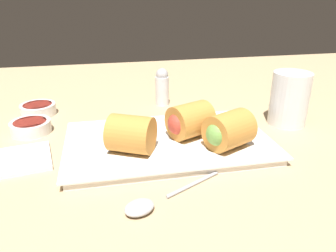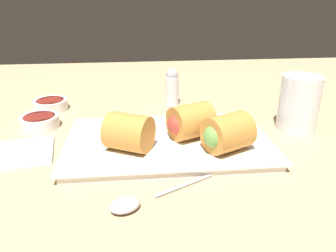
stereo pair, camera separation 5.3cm
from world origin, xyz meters
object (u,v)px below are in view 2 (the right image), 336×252
object	(u,v)px
dipping_bowl_far	(51,104)
salt_shaker	(172,87)
napkin	(17,153)
dipping_bowl_near	(40,121)
drinking_glass	(299,103)
spoon	(133,202)
serving_plate	(168,143)

from	to	relation	value
dipping_bowl_far	salt_shaker	size ratio (longest dim) A/B	0.86
napkin	salt_shaker	bearing A→B (deg)	38.12
dipping_bowl_far	napkin	distance (cm)	21.01
dipping_bowl_near	salt_shaker	xyz separation A→B (cm)	(27.02, 10.56, 3.01)
salt_shaker	napkin	bearing A→B (deg)	-141.88
drinking_glass	salt_shaker	bearing A→B (deg)	143.97
napkin	salt_shaker	xyz separation A→B (cm)	(27.85, 21.86, 3.95)
dipping_bowl_near	salt_shaker	size ratio (longest dim) A/B	0.86
spoon	napkin	size ratio (longest dim) A/B	1.17
dipping_bowl_near	dipping_bowl_far	size ratio (longest dim) A/B	1.00
serving_plate	salt_shaker	distance (cm)	21.85
napkin	drinking_glass	world-z (taller)	drinking_glass
serving_plate	dipping_bowl_far	bearing A→B (deg)	139.67
serving_plate	dipping_bowl_near	size ratio (longest dim) A/B	4.71
drinking_glass	dipping_bowl_near	bearing A→B (deg)	173.53
spoon	napkin	bearing A→B (deg)	140.58
spoon	napkin	distance (cm)	24.45
napkin	salt_shaker	distance (cm)	35.63
dipping_bowl_near	dipping_bowl_far	world-z (taller)	same
dipping_bowl_far	spoon	distance (cm)	40.77
dipping_bowl_near	dipping_bowl_far	distance (cm)	9.68
serving_plate	drinking_glass	xyz separation A→B (cm)	(25.21, 5.21, 4.45)
napkin	drinking_glass	size ratio (longest dim) A/B	1.21
serving_plate	spoon	distance (cm)	17.10
spoon	drinking_glass	xyz separation A→B (cm)	(31.16, 21.25, 4.58)
dipping_bowl_near	spoon	xyz separation A→B (cm)	(18.05, -26.82, -0.62)
dipping_bowl_near	napkin	distance (cm)	11.37
dipping_bowl_far	salt_shaker	xyz separation A→B (cm)	(27.13, 0.89, 3.01)
dipping_bowl_far	spoon	world-z (taller)	dipping_bowl_far
dipping_bowl_near	drinking_glass	world-z (taller)	drinking_glass
serving_plate	spoon	world-z (taller)	serving_plate
salt_shaker	dipping_bowl_far	bearing A→B (deg)	-178.13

